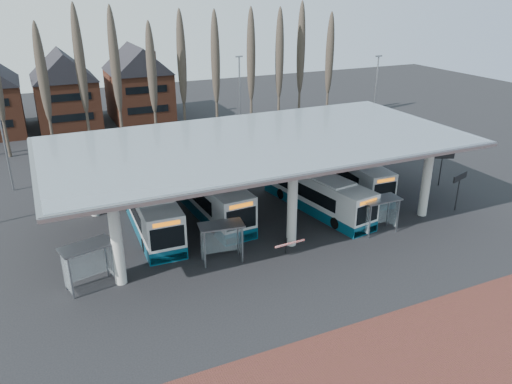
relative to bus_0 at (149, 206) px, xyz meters
name	(u,v)px	position (x,y,z in m)	size (l,w,h in m)	color
ground	(309,260)	(8.43, -9.76, -1.60)	(140.00, 140.00, 0.00)	black
brick_strip	(437,377)	(8.43, -21.76, -1.59)	(70.00, 10.00, 0.03)	#512420
station_canopy	(259,148)	(8.43, -1.76, 4.08)	(32.00, 16.00, 6.34)	silver
poplar_row	(168,64)	(8.43, 23.24, 7.17)	(45.10, 1.10, 14.50)	#473D33
townhouse_row	(23,83)	(-7.32, 34.24, 4.34)	(36.80, 10.30, 12.25)	brown
lamp_post_a	(2,133)	(-9.57, 12.24, 3.73)	(0.80, 0.16, 10.17)	slate
lamp_post_b	(240,100)	(14.43, 16.24, 3.73)	(0.80, 0.16, 10.17)	slate
lamp_post_c	(375,100)	(28.43, 10.24, 3.73)	(0.80, 0.16, 10.17)	slate
bus_0	(149,206)	(0.00, 0.00, 0.00)	(3.02, 12.31, 3.40)	silver
bus_1	(207,193)	(4.94, 0.66, 0.02)	(3.34, 12.48, 3.43)	silver
bus_2	(316,192)	(13.22, -2.61, -0.10)	(4.20, 11.69, 3.18)	silver
bus_3	(347,172)	(18.37, 0.41, -0.13)	(2.92, 11.32, 3.12)	silver
shelter_0	(87,256)	(-5.35, -6.79, 0.48)	(3.36, 2.23, 2.86)	gray
shelter_1	(221,234)	(3.13, -7.22, 0.38)	(3.10, 1.84, 2.72)	gray
shelter_2	(379,207)	(15.31, -8.08, 0.38)	(2.96, 1.52, 2.72)	gray
info_sign_0	(460,180)	(23.55, -7.68, 1.08)	(2.07, 0.80, 3.19)	black
info_sign_1	(442,158)	(26.36, -2.84, 1.04)	(1.97, 0.98, 3.15)	black
barrier	(289,244)	(7.52, -8.61, -0.71)	(2.31, 0.69, 1.15)	black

